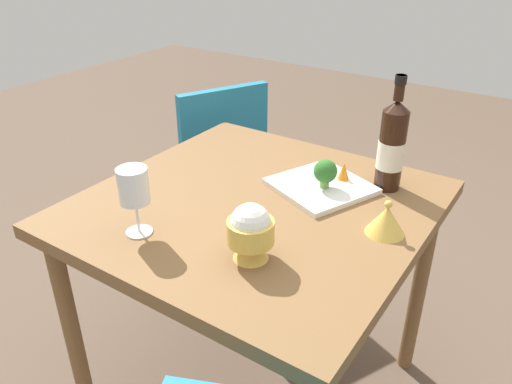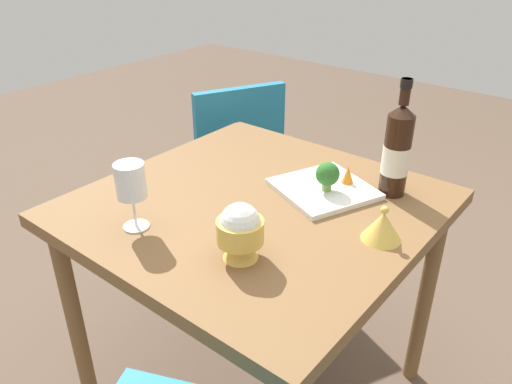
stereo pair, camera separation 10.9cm
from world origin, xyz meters
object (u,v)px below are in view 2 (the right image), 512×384
(wine_glass, at_px, (131,182))
(rice_bowl, at_px, (240,231))
(rice_bowl_lid, at_px, (382,226))
(wine_bottle, at_px, (397,151))
(serving_plate, at_px, (324,189))
(chair_by_wall, at_px, (234,153))
(carrot_garnish_left, at_px, (348,175))
(broccoli_floret, at_px, (328,175))

(wine_glass, height_order, rice_bowl, wine_glass)
(rice_bowl, distance_m, rice_bowl_lid, 0.36)
(wine_bottle, bearing_deg, rice_bowl_lid, 20.14)
(serving_plate, bearing_deg, wine_bottle, 126.37)
(wine_bottle, xyz_separation_m, rice_bowl_lid, (0.24, 0.09, -0.10))
(wine_bottle, distance_m, rice_bowl, 0.54)
(wine_glass, xyz_separation_m, rice_bowl, (-0.07, 0.30, -0.05))
(rice_bowl, bearing_deg, wine_bottle, 165.53)
(chair_by_wall, bearing_deg, rice_bowl, -111.94)
(chair_by_wall, height_order, carrot_garnish_left, chair_by_wall)
(wine_glass, relative_size, rice_bowl, 1.26)
(serving_plate, bearing_deg, chair_by_wall, -120.11)
(rice_bowl, xyz_separation_m, rice_bowl_lid, (-0.28, 0.22, -0.04))
(wine_bottle, relative_size, broccoli_floret, 3.92)
(wine_glass, relative_size, carrot_garnish_left, 3.43)
(wine_bottle, xyz_separation_m, serving_plate, (0.12, -0.16, -0.13))
(rice_bowl_lid, bearing_deg, rice_bowl, -38.49)
(chair_by_wall, relative_size, serving_plate, 2.60)
(rice_bowl, bearing_deg, wine_glass, -77.09)
(broccoli_floret, bearing_deg, wine_glass, -32.54)
(wine_bottle, height_order, serving_plate, wine_bottle)
(chair_by_wall, height_order, rice_bowl_lid, chair_by_wall)
(wine_glass, relative_size, rice_bowl_lid, 1.79)
(carrot_garnish_left, bearing_deg, wine_bottle, 113.40)
(wine_bottle, height_order, rice_bowl_lid, wine_bottle)
(rice_bowl_lid, height_order, carrot_garnish_left, rice_bowl_lid)
(rice_bowl, xyz_separation_m, serving_plate, (-0.40, -0.02, -0.07))
(rice_bowl, xyz_separation_m, carrot_garnish_left, (-0.46, 0.02, -0.03))
(wine_glass, height_order, carrot_garnish_left, wine_glass)
(wine_glass, distance_m, rice_bowl, 0.31)
(rice_bowl_lid, bearing_deg, wine_bottle, -159.86)
(rice_bowl, height_order, carrot_garnish_left, rice_bowl)
(wine_glass, bearing_deg, wine_bottle, 143.71)
(wine_bottle, xyz_separation_m, broccoli_floret, (0.13, -0.14, -0.07))
(chair_by_wall, bearing_deg, carrot_garnish_left, -89.01)
(serving_plate, distance_m, carrot_garnish_left, 0.08)
(wine_bottle, height_order, wine_glass, wine_bottle)
(wine_bottle, distance_m, wine_glass, 0.72)
(chair_by_wall, height_order, rice_bowl, rice_bowl)
(broccoli_floret, xyz_separation_m, carrot_garnish_left, (-0.08, 0.02, -0.02))
(broccoli_floret, bearing_deg, chair_by_wall, -120.35)
(chair_by_wall, distance_m, rice_bowl_lid, 1.13)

